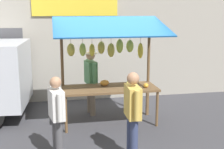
# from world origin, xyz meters

# --- Properties ---
(ground_plane) EXTENTS (40.00, 40.00, 0.00)m
(ground_plane) POSITION_xyz_m (0.00, 0.00, 0.00)
(ground_plane) COLOR #38383D
(street_backdrop) EXTENTS (9.00, 0.30, 3.40)m
(street_backdrop) POSITION_xyz_m (0.07, -2.20, 1.70)
(street_backdrop) COLOR #9E998E
(street_backdrop) RESTS_ON ground
(market_stall) EXTENTS (2.50, 1.46, 2.50)m
(market_stall) POSITION_xyz_m (-0.01, -0.06, 1.55)
(market_stall) COLOR brown
(market_stall) RESTS_ON ground
(vendor_with_sunhat) EXTENTS (0.42, 0.69, 1.63)m
(vendor_with_sunhat) POSITION_xyz_m (0.34, -0.75, 0.96)
(vendor_with_sunhat) COLOR #726656
(vendor_with_sunhat) RESTS_ON ground
(shopper_with_shopping_bag) EXTENTS (0.23, 0.69, 1.60)m
(shopper_with_shopping_bag) POSITION_xyz_m (-0.08, 1.80, 0.92)
(shopper_with_shopping_bag) COLOR navy
(shopper_with_shopping_bag) RESTS_ON ground
(shopper_in_grey_tee) EXTENTS (0.30, 0.65, 1.52)m
(shopper_in_grey_tee) POSITION_xyz_m (1.24, 1.50, 0.86)
(shopper_in_grey_tee) COLOR #4C4C51
(shopper_in_grey_tee) RESTS_ON ground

